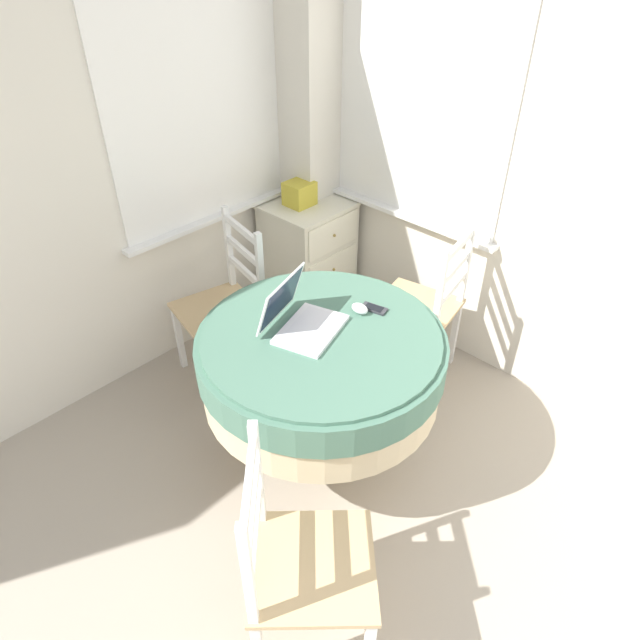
% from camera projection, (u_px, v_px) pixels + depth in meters
% --- Properties ---
extents(corner_room_shell, '(4.29, 5.10, 2.55)m').
position_uv_depth(corner_room_shell, '(371.00, 192.00, 2.39)').
color(corner_room_shell, silver).
rests_on(corner_room_shell, ground_plane).
extents(round_dining_table, '(1.09, 1.09, 0.77)m').
position_uv_depth(round_dining_table, '(321.00, 360.00, 2.52)').
color(round_dining_table, '#4C3D2D').
rests_on(round_dining_table, ground_plane).
extents(laptop, '(0.39, 0.37, 0.23)m').
position_uv_depth(laptop, '(300.00, 319.00, 2.43)').
color(laptop, white).
rests_on(laptop, round_dining_table).
extents(computer_mouse, '(0.05, 0.08, 0.04)m').
position_uv_depth(computer_mouse, '(360.00, 309.00, 2.54)').
color(computer_mouse, white).
rests_on(computer_mouse, round_dining_table).
extents(cell_phone, '(0.08, 0.13, 0.01)m').
position_uv_depth(cell_phone, '(374.00, 308.00, 2.57)').
color(cell_phone, '#2D2D33').
rests_on(cell_phone, round_dining_table).
extents(dining_chair_near_back_window, '(0.50, 0.50, 0.94)m').
position_uv_depth(dining_chair_near_back_window, '(225.00, 306.00, 3.16)').
color(dining_chair_near_back_window, tan).
rests_on(dining_chair_near_back_window, ground_plane).
extents(dining_chair_near_right_window, '(0.49, 0.49, 0.94)m').
position_uv_depth(dining_chair_near_right_window, '(424.00, 308.00, 3.14)').
color(dining_chair_near_right_window, tan).
rests_on(dining_chair_near_right_window, ground_plane).
extents(dining_chair_camera_near, '(0.59, 0.59, 0.94)m').
position_uv_depth(dining_chair_camera_near, '(299.00, 564.00, 1.93)').
color(dining_chair_camera_near, tan).
rests_on(dining_chair_camera_near, ground_plane).
extents(corner_cabinet, '(0.51, 0.47, 0.75)m').
position_uv_depth(corner_cabinet, '(309.00, 256.00, 3.76)').
color(corner_cabinet, silver).
rests_on(corner_cabinet, ground_plane).
extents(storage_box, '(0.16, 0.15, 0.14)m').
position_uv_depth(storage_box, '(300.00, 193.00, 3.48)').
color(storage_box, gold).
rests_on(storage_box, corner_cabinet).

